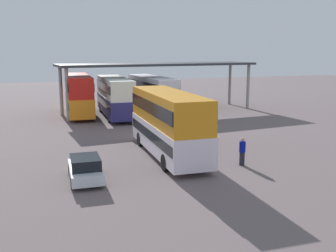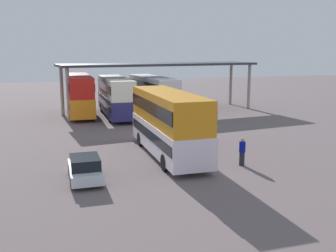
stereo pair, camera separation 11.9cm
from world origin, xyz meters
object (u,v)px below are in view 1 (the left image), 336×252
object	(u,v)px
parked_hatchback	(85,169)
double_decker_near_canopy	(78,93)
double_decker_main	(168,121)
double_decker_far_right	(152,93)
double_decker_mid_row	(115,95)
pedestrian_waiting	(242,152)

from	to	relation	value
parked_hatchback	double_decker_near_canopy	world-z (taller)	double_decker_near_canopy
double_decker_main	double_decker_far_right	distance (m)	18.27
double_decker_mid_row	double_decker_far_right	bearing A→B (deg)	-72.36
double_decker_mid_row	double_decker_far_right	xyz separation A→B (m)	(4.43, 1.24, -0.03)
double_decker_near_canopy	double_decker_main	bearing A→B (deg)	-166.23
double_decker_main	double_decker_far_right	world-z (taller)	double_decker_main
double_decker_near_canopy	pedestrian_waiting	world-z (taller)	double_decker_near_canopy
double_decker_mid_row	double_decker_near_canopy	bearing A→B (deg)	61.78
double_decker_main	pedestrian_waiting	xyz separation A→B (m)	(3.54, -3.56, -1.45)
parked_hatchback	pedestrian_waiting	world-z (taller)	pedestrian_waiting
parked_hatchback	pedestrian_waiting	xyz separation A→B (m)	(9.35, -0.18, 0.19)
double_decker_near_canopy	double_decker_mid_row	xyz separation A→B (m)	(3.53, -2.06, -0.11)
double_decker_main	parked_hatchback	distance (m)	6.91
double_decker_main	pedestrian_waiting	size ratio (longest dim) A/B	5.97
pedestrian_waiting	double_decker_mid_row	bearing A→B (deg)	24.98
parked_hatchback	double_decker_near_canopy	size ratio (longest dim) A/B	0.35
double_decker_near_canopy	double_decker_far_right	world-z (taller)	double_decker_near_canopy
parked_hatchback	pedestrian_waiting	distance (m)	9.35
double_decker_mid_row	pedestrian_waiting	distance (m)	20.53
double_decker_near_canopy	pedestrian_waiting	xyz separation A→B (m)	(7.37, -22.17, -1.49)
double_decker_far_right	parked_hatchback	bearing A→B (deg)	151.75
double_decker_far_right	double_decker_main	bearing A→B (deg)	163.83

